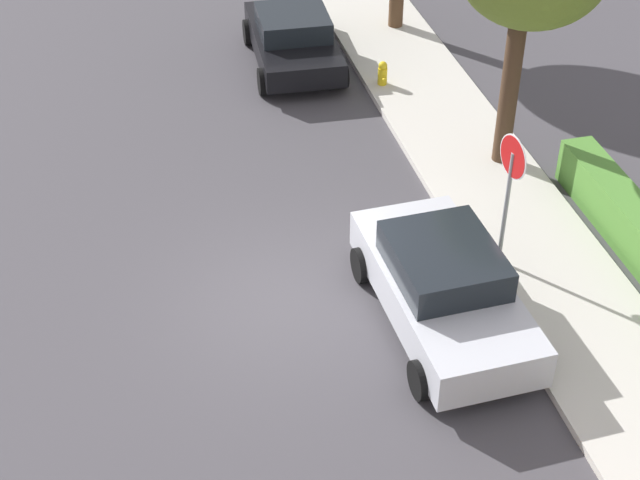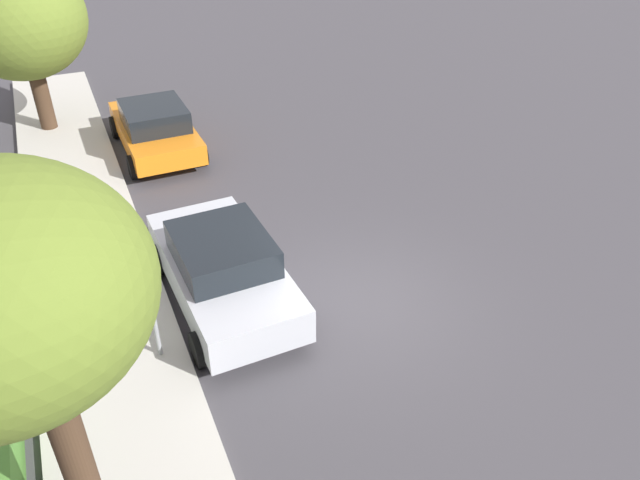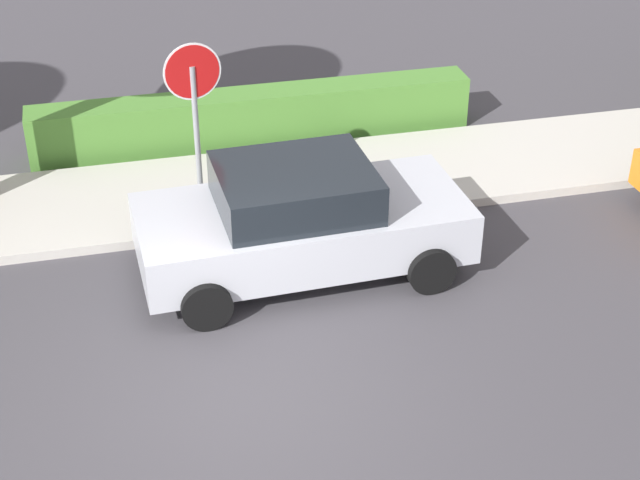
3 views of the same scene
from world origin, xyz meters
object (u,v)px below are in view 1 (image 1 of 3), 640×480
object	(u,v)px
stop_sign	(510,180)
fire_hydrant	(382,75)
parked_car_silver	(444,286)
parked_car_black	(293,38)

from	to	relation	value
stop_sign	fire_hydrant	distance (m)	7.05
parked_car_silver	fire_hydrant	world-z (taller)	parked_car_silver
parked_car_black	fire_hydrant	bearing A→B (deg)	45.05
stop_sign	parked_car_silver	xyz separation A→B (m)	(1.12, -1.50, -1.13)
stop_sign	parked_car_black	xyz separation A→B (m)	(-8.60, -1.82, -1.21)
parked_car_silver	parked_car_black	distance (m)	9.73
stop_sign	parked_car_silver	bearing A→B (deg)	-53.21
stop_sign	parked_car_black	world-z (taller)	stop_sign
stop_sign	fire_hydrant	size ratio (longest dim) A/B	3.86
stop_sign	parked_car_black	distance (m)	8.88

